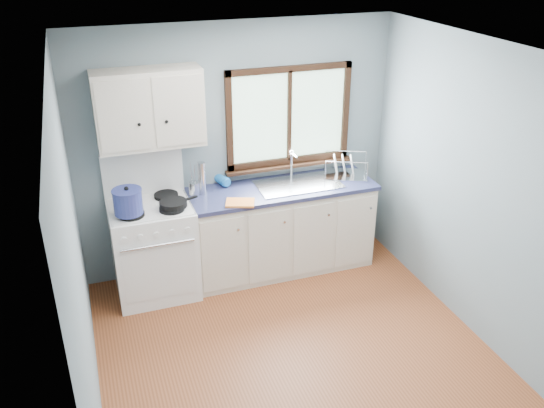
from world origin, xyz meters
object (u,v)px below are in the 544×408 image
object	(u,v)px
base_cabinets	(281,232)
skillet	(174,204)
stockpot	(128,201)
utensil_crock	(195,188)
dish_rack	(345,170)
sink	(298,190)
thermos	(202,178)
gas_range	(154,247)

from	to	relation	value
base_cabinets	skillet	distance (m)	1.26
base_cabinets	skillet	size ratio (longest dim) A/B	4.58
stockpot	utensil_crock	xyz separation A→B (m)	(0.65, 0.27, -0.09)
base_cabinets	stockpot	size ratio (longest dim) A/B	5.60
base_cabinets	skillet	bearing A→B (deg)	-171.65
utensil_crock	dish_rack	world-z (taller)	utensil_crock
skillet	sink	bearing A→B (deg)	-12.44
base_cabinets	sink	bearing A→B (deg)	-0.13
skillet	thermos	size ratio (longest dim) A/B	1.24
base_cabinets	thermos	size ratio (longest dim) A/B	5.68
thermos	dish_rack	distance (m)	1.50
utensil_crock	thermos	size ratio (longest dim) A/B	1.03
dish_rack	skillet	bearing A→B (deg)	-148.25
gas_range	thermos	size ratio (longest dim) A/B	4.17
skillet	gas_range	bearing A→B (deg)	124.97
base_cabinets	thermos	distance (m)	1.03
base_cabinets	gas_range	bearing A→B (deg)	-179.18
sink	utensil_crock	distance (m)	1.05
base_cabinets	stockpot	xyz separation A→B (m)	(-1.50, -0.17, 0.67)
base_cabinets	stockpot	world-z (taller)	stockpot
stockpot	sink	bearing A→B (deg)	5.83
skillet	utensil_crock	xyz separation A→B (m)	(0.25, 0.26, 0.00)
gas_range	base_cabinets	bearing A→B (deg)	0.82
skillet	utensil_crock	world-z (taller)	utensil_crock
base_cabinets	stockpot	bearing A→B (deg)	-173.47
stockpot	thermos	bearing A→B (deg)	20.35
gas_range	thermos	xyz separation A→B (m)	(0.53, 0.12, 0.59)
stockpot	dish_rack	xyz separation A→B (m)	(2.22, 0.23, -0.10)
gas_range	dish_rack	size ratio (longest dim) A/B	2.51
skillet	base_cabinets	bearing A→B (deg)	-11.26
thermos	utensil_crock	bearing A→B (deg)	-179.94
skillet	stockpot	world-z (taller)	stockpot
sink	skillet	xyz separation A→B (m)	(-1.28, -0.16, 0.13)
skillet	dish_rack	bearing A→B (deg)	-12.68
gas_range	dish_rack	bearing A→B (deg)	2.21
base_cabinets	sink	distance (m)	0.48
thermos	dish_rack	bearing A→B (deg)	-1.45
gas_range	utensil_crock	bearing A→B (deg)	14.42
sink	thermos	distance (m)	0.99
gas_range	sink	size ratio (longest dim) A/B	1.62
sink	skillet	size ratio (longest dim) A/B	2.08
base_cabinets	utensil_crock	bearing A→B (deg)	173.48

